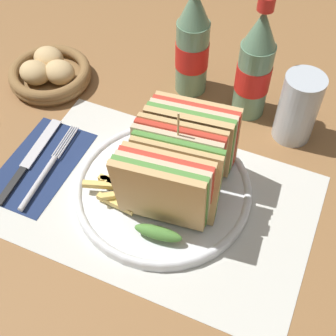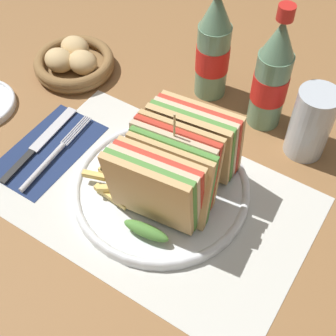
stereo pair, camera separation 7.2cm
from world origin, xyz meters
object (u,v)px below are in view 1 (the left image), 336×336
object	(u,v)px
coke_bottle_near	(192,45)
coke_bottle_far	(255,67)
fork	(44,174)
bread_basket	(50,73)
club_sandwich	(180,166)
plate_main	(163,189)
knife	(29,160)
glass_near	(297,111)

from	to	relation	value
coke_bottle_near	coke_bottle_far	bearing A→B (deg)	-7.49
fork	bread_basket	size ratio (longest dim) A/B	1.19
fork	club_sandwich	bearing A→B (deg)	8.22
plate_main	coke_bottle_far	bearing A→B (deg)	74.24
knife	coke_bottle_far	bearing A→B (deg)	37.98
plate_main	club_sandwich	world-z (taller)	club_sandwich
plate_main	coke_bottle_near	bearing A→B (deg)	101.91
knife	glass_near	world-z (taller)	glass_near
club_sandwich	glass_near	world-z (taller)	club_sandwich
club_sandwich	coke_bottle_near	xyz separation A→B (m)	(-0.08, 0.25, 0.02)
coke_bottle_far	bread_basket	distance (m)	0.39
fork	glass_near	world-z (taller)	glass_near
plate_main	glass_near	distance (m)	0.26
plate_main	knife	xyz separation A→B (m)	(-0.23, -0.03, -0.00)
glass_near	bread_basket	size ratio (longest dim) A/B	0.81
club_sandwich	coke_bottle_far	size ratio (longest dim) A/B	0.87
plate_main	fork	xyz separation A→B (m)	(-0.19, -0.05, -0.00)
glass_near	bread_basket	bearing A→B (deg)	-174.06
bread_basket	coke_bottle_near	bearing A→B (deg)	19.72
fork	coke_bottle_far	xyz separation A→B (m)	(0.26, 0.28, 0.09)
glass_near	bread_basket	distance (m)	0.47
plate_main	bread_basket	size ratio (longest dim) A/B	1.78
fork	coke_bottle_far	size ratio (longest dim) A/B	0.81
plate_main	club_sandwich	size ratio (longest dim) A/B	1.38
fork	knife	distance (m)	0.04
bread_basket	club_sandwich	bearing A→B (deg)	-25.37
coke_bottle_near	fork	bearing A→B (deg)	-114.75
knife	coke_bottle_near	xyz separation A→B (m)	(0.18, 0.28, 0.09)
plate_main	knife	size ratio (longest dim) A/B	1.44
fork	bread_basket	xyz separation A→B (m)	(-0.12, 0.21, 0.01)
coke_bottle_far	bread_basket	bearing A→B (deg)	-168.53
club_sandwich	fork	xyz separation A→B (m)	(-0.22, -0.05, -0.07)
coke_bottle_near	coke_bottle_far	size ratio (longest dim) A/B	1.00
plate_main	glass_near	bearing A→B (deg)	53.20
bread_basket	fork	bearing A→B (deg)	-60.20
knife	bread_basket	distance (m)	0.21
club_sandwich	glass_near	bearing A→B (deg)	58.49
glass_near	coke_bottle_near	bearing A→B (deg)	168.18
fork	coke_bottle_near	distance (m)	0.34
plate_main	bread_basket	xyz separation A→B (m)	(-0.31, 0.16, 0.01)
coke_bottle_far	glass_near	xyz separation A→B (m)	(0.09, -0.03, -0.04)
plate_main	fork	world-z (taller)	plate_main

